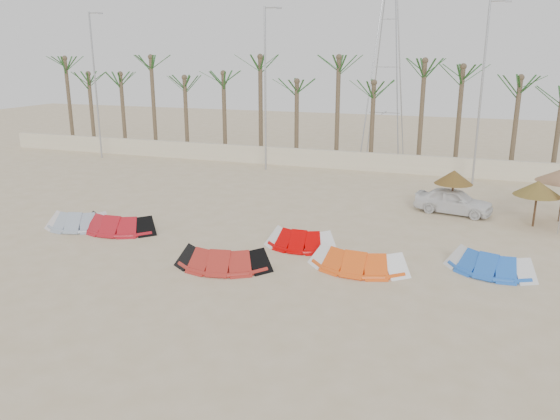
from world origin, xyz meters
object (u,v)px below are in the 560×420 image
at_px(kite_red_mid, 226,255).
at_px(kite_red_right, 302,237).
at_px(kite_orange, 360,257).
at_px(kite_red_left, 121,221).
at_px(car, 454,201).
at_px(parasol_left, 454,177).
at_px(kite_blue, 490,260).
at_px(kite_grey, 82,219).
at_px(parasol_mid, 538,188).

xyz_separation_m(kite_red_mid, kite_red_right, (2.13, 3.13, -0.00)).
xyz_separation_m(kite_red_right, kite_orange, (2.78, -1.55, 0.00)).
bearing_deg(kite_red_left, car, 29.05).
distance_m(kite_orange, parasol_left, 9.48).
bearing_deg(kite_blue, car, 102.02).
bearing_deg(car, kite_grey, 129.03).
bearing_deg(kite_orange, kite_grey, 177.39).
bearing_deg(kite_red_mid, car, 52.90).
bearing_deg(kite_red_mid, parasol_mid, 39.06).
height_order(kite_red_mid, parasol_left, parasol_left).
distance_m(kite_blue, car, 7.87).
bearing_deg(kite_red_right, parasol_left, 51.77).
relative_size(kite_red_left, kite_blue, 1.07).
xyz_separation_m(kite_red_right, parasol_left, (5.76, 7.32, 1.51)).
bearing_deg(kite_grey, kite_red_mid, -14.42).
height_order(kite_red_right, kite_orange, same).
bearing_deg(parasol_mid, kite_red_right, -146.38).
distance_m(kite_orange, car, 9.49).
relative_size(kite_blue, parasol_mid, 1.58).
relative_size(kite_red_mid, kite_orange, 1.01).
height_order(kite_red_mid, kite_red_right, same).
distance_m(kite_red_mid, parasol_left, 13.18).
bearing_deg(kite_red_mid, kite_blue, 16.52).
relative_size(kite_grey, parasol_mid, 1.50).
height_order(kite_blue, parasol_left, parasol_left).
bearing_deg(kite_blue, parasol_left, 102.82).
relative_size(parasol_left, car, 0.59).
height_order(kite_red_right, parasol_left, parasol_left).
xyz_separation_m(kite_orange, kite_blue, (4.72, 1.27, -0.00)).
bearing_deg(parasol_left, parasol_mid, -13.95).
bearing_deg(parasol_mid, kite_red_mid, -140.94).
bearing_deg(kite_red_right, kite_red_left, -175.76).
distance_m(kite_red_right, parasol_left, 9.44).
relative_size(kite_red_right, car, 0.78).
distance_m(kite_red_mid, parasol_mid, 15.14).
relative_size(kite_red_mid, parasol_left, 1.66).
bearing_deg(parasol_left, kite_orange, -108.62).
bearing_deg(kite_orange, car, 71.08).
bearing_deg(parasol_mid, car, 164.23).
distance_m(kite_grey, kite_blue, 18.14).
distance_m(kite_red_mid, car, 13.23).
bearing_deg(kite_grey, kite_red_left, 8.58).
bearing_deg(kite_red_left, kite_grey, -171.42).
bearing_deg(kite_orange, parasol_mid, 49.35).
relative_size(kite_grey, kite_red_left, 0.89).
bearing_deg(kite_red_left, kite_red_mid, -20.82).
height_order(kite_red_right, parasol_mid, parasol_mid).
bearing_deg(parasol_left, kite_grey, -153.28).
relative_size(kite_red_left, kite_red_mid, 0.99).
xyz_separation_m(kite_red_right, kite_blue, (7.49, -0.28, 0.00)).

